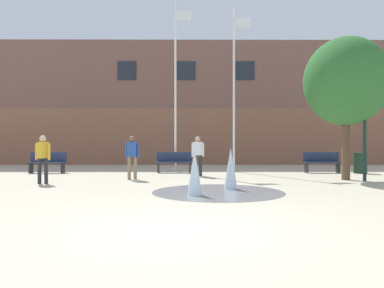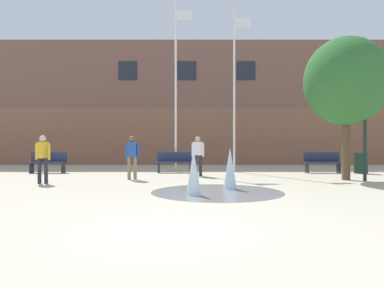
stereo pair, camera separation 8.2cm
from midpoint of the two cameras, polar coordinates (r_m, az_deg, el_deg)
ground_plane at (r=6.06m, az=-2.55°, el=-12.92°), size 100.00×100.00×0.00m
library_building at (r=25.25m, az=-0.58°, el=5.67°), size 36.00×6.05×7.41m
splash_fountain at (r=10.36m, az=3.63°, el=-4.68°), size 3.64×3.64×1.23m
park_bench_left_of_flagpoles at (r=17.70m, az=-20.94°, el=-2.58°), size 1.60×0.44×0.91m
park_bench_near_trashcan at (r=16.76m, az=-2.52°, el=-2.72°), size 1.60×0.44×0.91m
park_bench_far_right at (r=17.55m, az=19.38°, el=-2.60°), size 1.60×0.44×0.91m
adult_in_red at (r=14.94m, az=1.09°, el=-1.36°), size 0.50×0.33×1.59m
adult_near_bench at (r=13.27m, az=-21.60°, el=-1.62°), size 0.50×0.39×1.59m
adult_watching at (r=13.81m, az=-8.92°, el=-1.51°), size 0.50×0.21×1.59m
flagpole_left at (r=17.37m, az=-2.23°, el=9.47°), size 0.80×0.10×7.78m
flagpole_right at (r=17.45m, az=6.72°, el=8.90°), size 0.80×0.10×7.46m
lamp_post_right_lane at (r=14.51m, az=25.06°, el=5.99°), size 0.32×0.32×4.38m
trash_can at (r=17.85m, az=24.50°, el=-2.66°), size 0.56×0.56×0.90m
street_tree_near_building at (r=14.80m, az=22.62°, el=8.78°), size 3.01×3.01×5.17m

